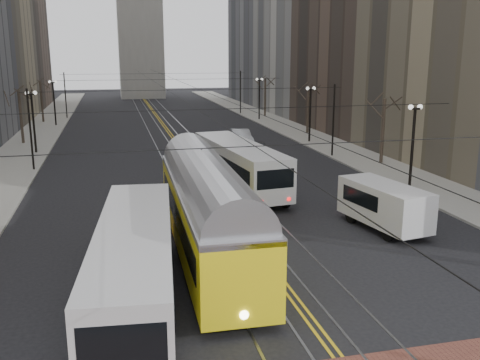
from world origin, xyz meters
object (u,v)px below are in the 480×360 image
transit_bus (135,267)px  streetcar (207,219)px  cargo_van (384,207)px  sedan_grey (258,152)px  sedan_silver (241,138)px  rear_bus (239,167)px

transit_bus → streetcar: size_ratio=0.82×
cargo_van → sedan_grey: bearing=85.2°
sedan_grey → sedan_silver: 8.35m
cargo_van → sedan_grey: (-1.68, 19.31, -0.38)m
transit_bus → cargo_van: (13.39, 6.12, -0.35)m
rear_bus → sedan_grey: bearing=60.4°
streetcar → sedan_grey: size_ratio=3.06×
cargo_van → sedan_silver: 27.68m
cargo_van → sedan_silver: bearing=82.8°
cargo_van → sedan_grey: cargo_van is taller
transit_bus → streetcar: streetcar is taller
sedan_silver → transit_bus: bearing=-107.7°
cargo_van → sedan_silver: (-1.26, 27.65, -0.40)m
streetcar → sedan_grey: 22.50m
streetcar → sedan_grey: bearing=69.8°
streetcar → cargo_van: bearing=10.5°
transit_bus → sedan_grey: size_ratio=2.52×
sedan_grey → sedan_silver: sedan_grey is taller
streetcar → cargo_van: size_ratio=2.75×
sedan_grey → streetcar: bearing=-102.2°
rear_bus → cargo_van: size_ratio=2.22×
transit_bus → sedan_grey: 28.01m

